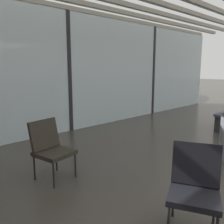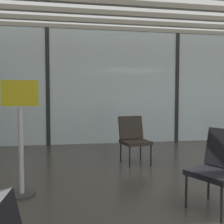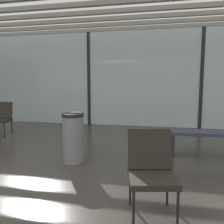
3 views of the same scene
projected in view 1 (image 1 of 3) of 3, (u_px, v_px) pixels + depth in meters
glass_curtain_wall at (69, 73)px, 6.05m from camera, size 14.00×0.08×3.00m
window_mullion_1 at (69, 73)px, 6.05m from camera, size 0.10×0.12×3.00m
window_mullion_2 at (153, 71)px, 8.43m from camera, size 0.10×0.12×3.00m
parked_airplane at (34, 63)px, 10.96m from camera, size 14.28×3.64×3.64m
lounge_chair_3 at (195, 183)px, 2.40m from camera, size 0.68×0.66×0.87m
lounge_chair_4 at (50, 146)px, 3.54m from camera, size 0.57×0.61×0.87m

